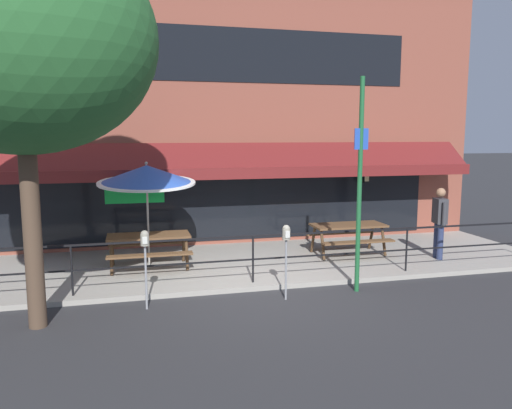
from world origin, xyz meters
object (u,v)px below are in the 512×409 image
object	(u,v)px
patio_umbrella_left	(147,175)
parking_meter_near	(145,246)
parking_meter_far	(286,240)
street_sign_pole	(360,184)
street_tree_curbside	(26,22)
picnic_table_left	(149,242)
pedestrian_walking	(439,219)
picnic_table_centre	(348,231)

from	to	relation	value
patio_umbrella_left	parking_meter_near	bearing A→B (deg)	-93.15
parking_meter_far	street_sign_pole	xyz separation A→B (m)	(1.51, 0.15, 0.98)
street_tree_curbside	picnic_table_left	bearing A→B (deg)	58.61
picnic_table_left	parking_meter_near	bearing A→B (deg)	-93.34
parking_meter_near	parking_meter_far	distance (m)	2.55
picnic_table_left	pedestrian_walking	world-z (taller)	pedestrian_walking
picnic_table_centre	parking_meter_far	world-z (taller)	parking_meter_far
street_sign_pole	street_tree_curbside	xyz separation A→B (m)	(-5.67, -0.53, 2.58)
street_tree_curbside	parking_meter_near	bearing A→B (deg)	16.73
parking_meter_far	pedestrian_walking	bearing A→B (deg)	21.44
pedestrian_walking	street_sign_pole	xyz separation A→B (m)	(-2.87, -1.57, 1.07)
picnic_table_left	street_sign_pole	bearing A→B (deg)	-30.85
street_sign_pole	street_tree_curbside	distance (m)	6.25
picnic_table_centre	patio_umbrella_left	world-z (taller)	patio_umbrella_left
parking_meter_near	street_sign_pole	xyz separation A→B (m)	(4.06, 0.04, 0.98)
pedestrian_walking	street_tree_curbside	world-z (taller)	street_tree_curbside
parking_meter_far	street_tree_curbside	xyz separation A→B (m)	(-4.16, -0.38, 3.56)
picnic_table_centre	picnic_table_left	bearing A→B (deg)	-178.59
parking_meter_near	picnic_table_left	bearing A→B (deg)	86.66
parking_meter_near	patio_umbrella_left	bearing A→B (deg)	86.85
street_sign_pole	picnic_table_left	bearing A→B (deg)	149.15
pedestrian_walking	parking_meter_far	distance (m)	4.71
picnic_table_centre	parking_meter_near	bearing A→B (deg)	-153.34
pedestrian_walking	street_sign_pole	bearing A→B (deg)	-151.30
patio_umbrella_left	pedestrian_walking	distance (m)	6.94
pedestrian_walking	street_sign_pole	distance (m)	3.45
patio_umbrella_left	street_sign_pole	size ratio (longest dim) A/B	0.57
parking_meter_near	street_tree_curbside	world-z (taller)	street_tree_curbside
parking_meter_near	street_sign_pole	size ratio (longest dim) A/B	0.34
parking_meter_near	parking_meter_far	bearing A→B (deg)	-2.42
patio_umbrella_left	street_tree_curbside	xyz separation A→B (m)	(-1.75, -3.02, 2.53)
patio_umbrella_left	parking_meter_near	xyz separation A→B (m)	(-0.14, -2.53, -1.03)
picnic_table_left	pedestrian_walking	xyz separation A→B (m)	(6.79, -0.77, 0.35)
picnic_table_centre	patio_umbrella_left	distance (m)	5.06
patio_umbrella_left	pedestrian_walking	xyz separation A→B (m)	(6.79, -0.92, -1.12)
parking_meter_far	picnic_table_centre	bearing A→B (deg)	46.93
street_sign_pole	pedestrian_walking	bearing A→B (deg)	28.70
parking_meter_near	pedestrian_walking	bearing A→B (deg)	13.11
picnic_table_centre	parking_meter_near	world-z (taller)	parking_meter_near
picnic_table_centre	street_sign_pole	distance (m)	2.99
picnic_table_centre	patio_umbrella_left	xyz separation A→B (m)	(-4.85, 0.03, 1.47)
picnic_table_left	parking_meter_far	xyz separation A→B (m)	(2.41, -2.49, 0.44)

